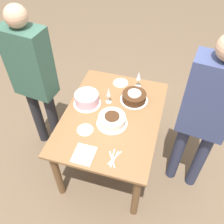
# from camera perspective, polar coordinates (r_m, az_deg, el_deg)

# --- Properties ---
(ground_plane) EXTENTS (12.00, 12.00, 0.00)m
(ground_plane) POSITION_cam_1_polar(r_m,az_deg,el_deg) (3.03, 0.00, -10.37)
(ground_plane) COLOR brown
(dining_table) EXTENTS (1.26, 0.94, 0.74)m
(dining_table) POSITION_cam_1_polar(r_m,az_deg,el_deg) (2.53, 0.00, -2.65)
(dining_table) COLOR brown
(dining_table) RESTS_ON ground_plane
(cake_center_white) EXTENTS (0.29, 0.29, 0.10)m
(cake_center_white) POSITION_cam_1_polar(r_m,az_deg,el_deg) (2.34, 0.00, -1.79)
(cake_center_white) COLOR white
(cake_center_white) RESTS_ON dining_table
(cake_front_chocolate) EXTENTS (0.29, 0.29, 0.10)m
(cake_front_chocolate) POSITION_cam_1_polar(r_m,az_deg,el_deg) (2.57, 5.09, 3.46)
(cake_front_chocolate) COLOR white
(cake_front_chocolate) RESTS_ON dining_table
(cake_back_decorated) EXTENTS (0.28, 0.28, 0.12)m
(cake_back_decorated) POSITION_cam_1_polar(r_m,az_deg,el_deg) (2.53, -5.79, 2.96)
(cake_back_decorated) COLOR white
(cake_back_decorated) RESTS_ON dining_table
(wine_glass_near) EXTENTS (0.07, 0.07, 0.20)m
(wine_glass_near) POSITION_cam_1_polar(r_m,az_deg,el_deg) (2.68, 6.13, 8.00)
(wine_glass_near) COLOR silver
(wine_glass_near) RESTS_ON dining_table
(wine_glass_far) EXTENTS (0.06, 0.06, 0.19)m
(wine_glass_far) POSITION_cam_1_polar(r_m,az_deg,el_deg) (2.49, -0.79, 4.39)
(wine_glass_far) COLOR silver
(wine_glass_far) RESTS_ON dining_table
(dessert_plate_left) EXTENTS (0.15, 0.15, 0.01)m
(dessert_plate_left) POSITION_cam_1_polar(r_m,az_deg,el_deg) (2.33, -6.17, -4.08)
(dessert_plate_left) COLOR beige
(dessert_plate_left) RESTS_ON dining_table
(dessert_plate_right) EXTENTS (0.17, 0.17, 0.01)m
(dessert_plate_right) POSITION_cam_1_polar(r_m,az_deg,el_deg) (2.80, 1.97, 6.67)
(dessert_plate_right) COLOR beige
(dessert_plate_right) RESTS_ON dining_table
(fork_pile) EXTENTS (0.18, 0.11, 0.01)m
(fork_pile) POSITION_cam_1_polar(r_m,az_deg,el_deg) (2.13, 0.33, -10.56)
(fork_pile) COLOR silver
(fork_pile) RESTS_ON dining_table
(napkin_stack) EXTENTS (0.20, 0.18, 0.02)m
(napkin_stack) POSITION_cam_1_polar(r_m,az_deg,el_deg) (2.16, -6.41, -9.67)
(napkin_stack) COLOR silver
(napkin_stack) RESTS_ON dining_table
(person_cutting) EXTENTS (0.27, 0.43, 1.77)m
(person_cutting) POSITION_cam_1_polar(r_m,az_deg,el_deg) (2.16, 20.67, 0.09)
(person_cutting) COLOR #2D334C
(person_cutting) RESTS_ON ground_plane
(person_watching) EXTENTS (0.27, 0.42, 1.73)m
(person_watching) POSITION_cam_1_polar(r_m,az_deg,el_deg) (2.53, -17.63, 8.08)
(person_watching) COLOR #232328
(person_watching) RESTS_ON ground_plane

